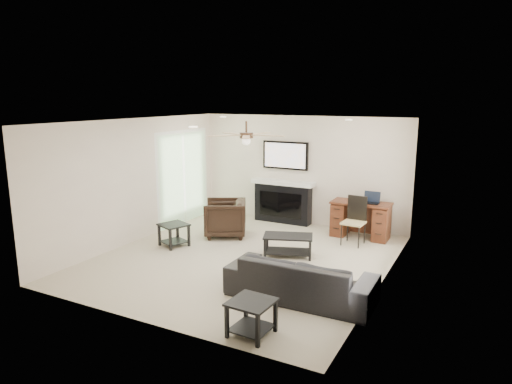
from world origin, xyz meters
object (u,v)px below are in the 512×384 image
coffee_table (288,246)px  fireplace_unit (283,183)px  sofa (301,278)px  desk (360,220)px  armchair (225,218)px

coffee_table → fireplace_unit: size_ratio=0.47×
sofa → desk: (-0.02, 3.38, 0.06)m
coffee_table → desk: desk is taller
sofa → armchair: armchair is taller
sofa → desk: desk is taller
armchair → desk: (2.58, 1.23, -0.01)m
coffee_table → fireplace_unit: 2.47m
sofa → fireplace_unit: size_ratio=1.13×
fireplace_unit → desk: (1.94, -0.33, -0.57)m
sofa → coffee_table: sofa is taller
fireplace_unit → coffee_table: bearing=-63.3°
sofa → fireplace_unit: bearing=-62.8°
sofa → fireplace_unit: fireplace_unit is taller
fireplace_unit → desk: 2.05m
sofa → desk: bearing=-90.5°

